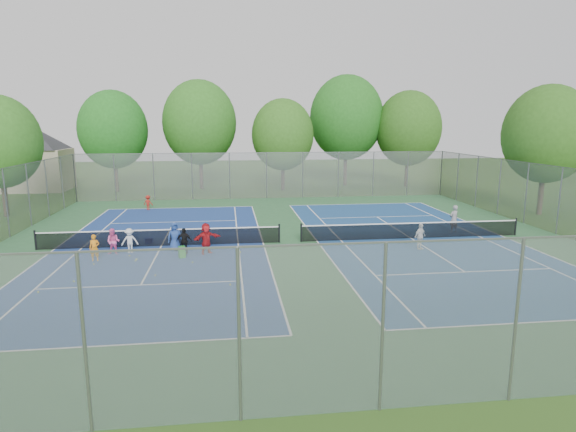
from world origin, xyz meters
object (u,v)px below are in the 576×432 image
object	(u,v)px
net_right	(411,231)
instructor	(454,219)
net_left	(161,238)
ball_hopper	(182,252)
ball_crate	(149,241)

from	to	relation	value
net_right	instructor	bearing A→B (deg)	20.93
net_left	ball_hopper	world-z (taller)	net_left
ball_crate	ball_hopper	distance (m)	3.77
net_left	ball_crate	world-z (taller)	net_left
ball_hopper	ball_crate	bearing A→B (deg)	123.17
ball_crate	net_right	bearing A→B (deg)	-2.76
net_right	ball_crate	distance (m)	14.77
net_left	ball_hopper	distance (m)	2.78
net_right	ball_hopper	world-z (taller)	net_right
ball_crate	net_left	bearing A→B (deg)	-43.44
net_left	instructor	size ratio (longest dim) A/B	7.68
net_right	ball_crate	world-z (taller)	net_right
ball_hopper	instructor	bearing A→B (deg)	12.94
net_left	instructor	xyz separation A→B (m)	(17.11, 1.19, 0.38)
instructor	net_right	bearing A→B (deg)	0.24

